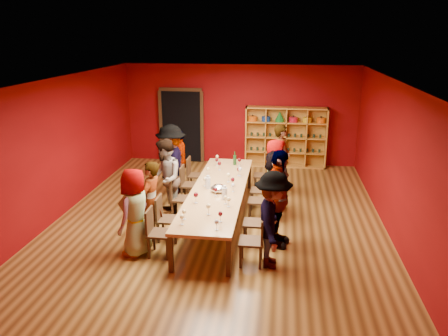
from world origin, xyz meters
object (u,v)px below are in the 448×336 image
Objects in this scene: shelving_unit at (286,134)px; person_right_1 at (278,199)px; person_left_2 at (165,179)px; chair_person_right_2 at (262,198)px; chair_person_left_1 at (165,216)px; chair_person_left_2 at (178,196)px; person_left_1 at (151,201)px; person_right_4 at (281,159)px; spittoon_bowl at (218,188)px; chair_person_right_4 at (265,173)px; person_right_3 at (275,175)px; tasting_table at (218,191)px; chair_person_right_1 at (259,220)px; person_left_4 at (180,161)px; chair_person_left_3 at (187,182)px; chair_person_right_0 at (256,238)px; person_right_0 at (272,220)px; chair_person_left_4 at (193,173)px; person_left_0 at (135,212)px; chair_person_right_3 at (263,188)px; person_right_2 at (275,186)px; wine_bottle at (235,160)px; person_left_3 at (172,164)px; chair_person_left_0 at (156,230)px.

person_right_1 reaches higher than shelving_unit.
person_left_2 reaches higher than chair_person_right_2.
chair_person_left_2 is at bearing 90.00° from chair_person_left_1.
person_right_4 reaches higher than person_left_1.
person_left_1 is 4.95× the size of spittoon_bowl.
chair_person_right_4 is at bearing 90.00° from chair_person_right_2.
person_right_3 is at bearing 42.85° from spittoon_bowl.
chair_person_right_1 reaches higher than tasting_table.
person_left_2 is 2.36m from chair_person_right_1.
person_left_4 is at bearing 144.69° from chair_person_right_2.
person_left_2 reaches higher than chair_person_right_4.
person_left_4 is (-0.34, 0.73, 0.30)m from chair_person_left_3.
chair_person_right_0 is 0.45m from person_right_0.
chair_person_left_4 is at bearing 51.48° from person_right_1.
person_right_4 is at bearing 39.92° from chair_person_left_2.
chair_person_right_2 is at bearing 162.10° from person_right_3.
person_left_4 reaches higher than chair_person_left_3.
person_right_0 is at bearing -18.77° from chair_person_left_1.
chair_person_right_2 is 0.54× the size of person_right_3.
person_left_0 reaches higher than chair_person_right_3.
person_left_2 reaches higher than person_left_4.
person_right_3 is (-0.01, 2.56, -0.04)m from person_right_0.
person_right_2 is at bearing 76.52° from person_left_2.
wine_bottle is (-0.76, 1.55, 0.38)m from chair_person_right_2.
person_left_4 is 2.66m from chair_person_right_2.
tasting_table is 5.06× the size of chair_person_right_2.
person_left_3 is 1.20× the size of person_right_2.
chair_person_right_0 is 0.52× the size of person_right_0.
shelving_unit is 3.69m from person_left_4.
person_left_1 is at bearing -125.09° from chair_person_right_4.
chair_person_left_1 is (-0.91, -0.99, -0.20)m from tasting_table.
person_left_4 is at bearing 33.94° from person_right_0.
chair_person_left_1 is at bearing -2.36° from person_left_2.
person_left_2 is at bearing -180.00° from chair_person_left_2.
chair_person_right_0 reaches higher than tasting_table.
chair_person_right_3 is at bearing 93.72° from person_left_2.
person_left_3 is at bearing 141.19° from tasting_table.
chair_person_right_0 is (1.82, -0.71, 0.00)m from chair_person_left_1.
chair_person_right_3 and chair_person_right_4 have the same top height.
shelving_unit reaches higher than tasting_table.
chair_person_left_4 is 0.51× the size of person_right_4.
person_right_2 reaches higher than spittoon_bowl.
spittoon_bowl is at bearing 71.73° from person_right_1.
person_left_2 is 2.98m from person_right_0.
person_right_2 reaches higher than chair_person_left_2.
chair_person_right_0 is (1.82, -0.09, 0.00)m from chair_person_left_0.
chair_person_left_4 and chair_person_right_3 have the same top height.
chair_person_right_4 is at bearing 3.01° from person_right_0.
chair_person_left_2 is (0.00, 1.73, 0.00)m from chair_person_left_0.
person_left_0 is 3.06m from person_right_2.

